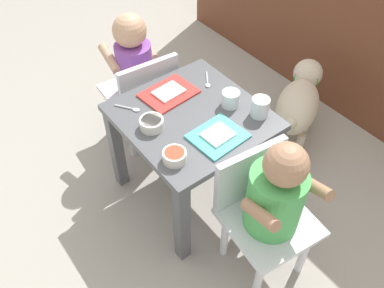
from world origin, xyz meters
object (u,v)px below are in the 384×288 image
at_px(dining_table, 192,132).
at_px(water_cup_left, 260,108).
at_px(food_tray_left, 168,93).
at_px(water_cup_right, 230,100).
at_px(veggie_bowl_far, 175,156).
at_px(seated_child_left, 136,69).
at_px(food_tray_right, 217,136).
at_px(spoon_by_right_tray, 207,81).
at_px(seated_child_right, 272,197).
at_px(spoon_by_left_tray, 130,108).
at_px(dog, 299,101).
at_px(veggie_bowl_near, 152,123).

xyz_separation_m(dining_table, water_cup_left, (0.15, 0.19, 0.12)).
height_order(food_tray_left, water_cup_right, water_cup_right).
bearing_deg(water_cup_right, dining_table, -106.92).
distance_m(water_cup_left, veggie_bowl_far, 0.37).
xyz_separation_m(seated_child_left, water_cup_left, (0.56, 0.17, 0.07)).
height_order(food_tray_left, food_tray_right, same).
xyz_separation_m(seated_child_left, spoon_by_right_tray, (0.30, 0.15, 0.05)).
xyz_separation_m(dining_table, food_tray_left, (-0.14, -0.00, 0.09)).
relative_size(seated_child_left, seated_child_right, 1.01).
relative_size(food_tray_left, water_cup_right, 3.19).
xyz_separation_m(food_tray_left, water_cup_left, (0.29, 0.19, 0.03)).
xyz_separation_m(seated_child_left, water_cup_right, (0.46, 0.13, 0.07)).
relative_size(food_tray_left, food_tray_right, 1.13).
bearing_deg(spoon_by_left_tray, water_cup_right, 56.10).
height_order(dog, water_cup_left, water_cup_left).
relative_size(food_tray_right, veggie_bowl_near, 2.18).
xyz_separation_m(dining_table, veggie_bowl_far, (0.14, -0.18, 0.11)).
distance_m(seated_child_left, water_cup_right, 0.48).
relative_size(food_tray_right, water_cup_right, 2.81).
relative_size(spoon_by_left_tray, spoon_by_right_tray, 1.01).
height_order(food_tray_left, veggie_bowl_near, veggie_bowl_near).
relative_size(seated_child_left, food_tray_right, 3.40).
relative_size(veggie_bowl_near, spoon_by_right_tray, 0.96).
xyz_separation_m(spoon_by_left_tray, spoon_by_right_tray, (0.05, 0.33, 0.00)).
height_order(water_cup_left, veggie_bowl_far, water_cup_left).
distance_m(water_cup_right, spoon_by_left_tray, 0.37).
distance_m(dining_table, spoon_by_left_tray, 0.25).
bearing_deg(seated_child_left, food_tray_left, -4.08).
height_order(food_tray_right, water_cup_right, water_cup_right).
bearing_deg(spoon_by_left_tray, food_tray_left, 84.05).
relative_size(seated_child_right, water_cup_left, 8.66).
height_order(seated_child_left, food_tray_right, seated_child_left).
distance_m(food_tray_right, veggie_bowl_near, 0.23).
bearing_deg(seated_child_right, veggie_bowl_near, -161.27).
distance_m(dining_table, water_cup_right, 0.19).
height_order(food_tray_right, veggie_bowl_far, veggie_bowl_far).
xyz_separation_m(food_tray_left, spoon_by_right_tray, (0.03, 0.17, -0.00)).
xyz_separation_m(water_cup_right, spoon_by_right_tray, (-0.16, 0.02, -0.02)).
bearing_deg(seated_child_left, seated_child_right, -1.16).
bearing_deg(food_tray_right, water_cup_left, 89.28).
xyz_separation_m(dog, water_cup_right, (0.02, -0.45, 0.24)).
height_order(food_tray_right, water_cup_left, water_cup_left).
bearing_deg(seated_child_left, spoon_by_left_tray, -35.22).
distance_m(seated_child_left, veggie_bowl_far, 0.59).
height_order(dining_table, food_tray_left, food_tray_left).
relative_size(dog, spoon_by_right_tray, 4.93).
xyz_separation_m(dining_table, seated_child_right, (0.41, -0.00, 0.04)).
bearing_deg(water_cup_left, dining_table, -127.68).
xyz_separation_m(seated_child_left, food_tray_right, (0.56, -0.02, 0.05)).
distance_m(seated_child_left, seated_child_right, 0.83).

